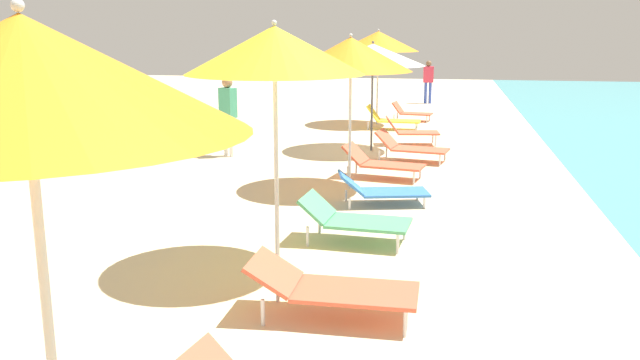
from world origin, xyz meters
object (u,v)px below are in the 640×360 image
Objects in this scene: person_walking_near at (428,78)px; lounger_fourth_shoreside at (353,219)px; umbrella_farthest at (378,41)px; umbrella_sixth at (373,55)px; lounger_fourth_inland at (331,287)px; lounger_farthest_shoreside at (411,112)px; lounger_sixth_inland at (410,147)px; lounger_sixth_shoreside at (410,131)px; umbrella_third at (24,76)px; umbrella_fifth at (351,54)px; lounger_fifth_inland at (381,190)px; person_walking_mid at (228,108)px; umbrella_fourth at (275,50)px; lounger_fifth_shoreside at (382,162)px; lounger_farthest_inland at (391,119)px.

lounger_fourth_shoreside is at bearing 170.86° from person_walking_near.
umbrella_sixth is at bearing -85.75° from umbrella_farthest.
lounger_fourth_inland reaches higher than lounger_farthest_shoreside.
lounger_fourth_inland is 8.07m from lounger_sixth_inland.
umbrella_third is at bearing -103.15° from lounger_sixth_shoreside.
umbrella_sixth is at bearing 140.48° from lounger_sixth_inland.
lounger_fourth_shoreside is at bearing -80.91° from umbrella_fifth.
lounger_fifth_inland is at bearing 171.33° from person_walking_near.
lounger_sixth_shoreside is at bearing 103.82° from lounger_sixth_inland.
umbrella_farthest reaches higher than lounger_fourth_inland.
lounger_sixth_inland reaches higher than lounger_fourth_inland.
person_walking_mid is at bearing 103.98° from umbrella_third.
lounger_sixth_shoreside is at bearing -71.20° from umbrella_farthest.
umbrella_farthest is (-0.12, 16.78, -0.17)m from umbrella_third.
umbrella_sixth reaches higher than person_walking_mid.
umbrella_third is 11.62m from lounger_sixth_inland.
umbrella_fourth is at bearing -89.52° from umbrella_farthest.
lounger_fifth_shoreside is at bearing 94.57° from lounger_fourth_shoreside.
umbrella_sixth is (0.20, 12.48, -0.38)m from umbrella_third.
lounger_fifth_inland is at bearing -83.63° from umbrella_farthest.
umbrella_farthest is at bearing 160.06° from person_walking_near.
lounger_fifth_inland is 0.56× the size of umbrella_farthest.
lounger_fourth_inland is (0.84, 3.29, -2.23)m from umbrella_third.
umbrella_farthest reaches higher than lounger_farthest_inland.
umbrella_fifth is 9.33m from lounger_farthest_shoreside.
umbrella_third is 6.12m from lounger_fourth_shoreside.
lounger_sixth_shoreside is 1.08× the size of lounger_farthest_shoreside.
lounger_fifth_shoreside is 1.17× the size of lounger_sixth_shoreside.
lounger_fifth_shoreside is 8.16m from lounger_farthest_shoreside.
lounger_sixth_inland reaches higher than lounger_fifth_shoreside.
lounger_fourth_shoreside is 0.59× the size of umbrella_sixth.
umbrella_third is 11.63m from person_walking_mid.
lounger_fifth_inland is (0.18, -1.92, -0.06)m from lounger_fifth_shoreside.
lounger_fourth_shoreside is 6.60m from person_walking_mid.
lounger_farthest_inland is at bearing -94.19° from lounger_farthest_shoreside.
umbrella_third is 1.95× the size of lounger_farthest_inland.
umbrella_fourth is 13.41m from lounger_farthest_shoreside.
lounger_sixth_inland is (0.95, -1.13, -1.86)m from umbrella_sixth.
person_walking_near is at bearing 86.22° from umbrella_fifth.
person_walking_mid is (-2.67, -5.59, -1.32)m from umbrella_farthest.
lounger_sixth_shoreside is at bearing 83.27° from umbrella_fourth.
lounger_fifth_inland is 1.03× the size of lounger_farthest_inland.
umbrella_sixth is at bearing -91.80° from lounger_farthest_inland.
lounger_sixth_shoreside is 4.10m from umbrella_farthest.
umbrella_sixth reaches higher than person_walking_near.
umbrella_sixth is 2.21m from lounger_sixth_shoreside.
lounger_fourth_shoreside is at bearing 60.06° from person_walking_mid.
umbrella_fifth is at bearing -89.38° from umbrella_sixth.
lounger_fifth_shoreside is (-0.12, 6.30, -0.01)m from lounger_fourth_inland.
lounger_sixth_inland is at bearing 84.23° from umbrella_third.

